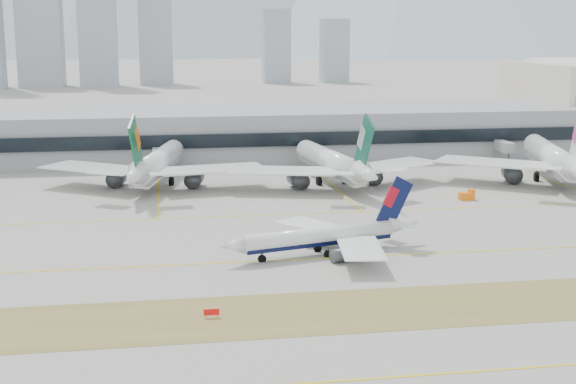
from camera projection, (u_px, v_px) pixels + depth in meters
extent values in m
plane|color=gray|center=(298.00, 252.00, 146.45)|extent=(3000.00, 3000.00, 0.00)
cube|color=olive|center=(337.00, 311.00, 115.48)|extent=(360.00, 18.00, 0.06)
cube|color=yellow|center=(303.00, 259.00, 141.60)|extent=(360.00, 0.45, 0.04)
cube|color=yellow|center=(380.00, 378.00, 93.23)|extent=(360.00, 0.45, 0.04)
cube|color=yellow|center=(275.00, 215.00, 175.46)|extent=(360.00, 0.45, 0.04)
cylinder|color=white|center=(319.00, 236.00, 143.76)|extent=(28.83, 10.55, 3.17)
cube|color=black|center=(319.00, 241.00, 143.93)|extent=(28.15, 9.94, 1.43)
cone|color=white|center=(231.00, 246.00, 137.06)|extent=(5.10, 4.21, 3.17)
cone|color=white|center=(403.00, 224.00, 150.79)|extent=(7.04, 4.73, 3.17)
cube|color=white|center=(316.00, 226.00, 153.22)|extent=(15.12, 16.80, 0.19)
cube|color=white|center=(386.00, 219.00, 153.94)|extent=(4.78, 5.26, 0.13)
cylinder|color=#3F4247|center=(315.00, 239.00, 150.29)|extent=(5.28, 3.55, 2.38)
cube|color=#3F4247|center=(315.00, 234.00, 150.10)|extent=(2.01, 0.75, 1.11)
cube|color=white|center=(361.00, 248.00, 137.49)|extent=(9.03, 16.39, 0.19)
cube|color=white|center=(410.00, 228.00, 146.57)|extent=(3.05, 4.58, 0.13)
cylinder|color=#3F4247|center=(344.00, 255.00, 139.81)|extent=(5.28, 3.55, 2.38)
cube|color=#3F4247|center=(344.00, 250.00, 139.62)|extent=(2.01, 0.75, 1.11)
cube|color=#09113E|center=(394.00, 202.00, 149.10)|extent=(7.64, 2.30, 9.93)
cube|color=#AD0B1D|center=(391.00, 197.00, 148.56)|extent=(3.51, 1.25, 4.26)
cylinder|color=#3F4247|center=(262.00, 257.00, 139.85)|extent=(0.38, 0.38, 1.90)
cylinder|color=black|center=(262.00, 259.00, 139.93)|extent=(1.52, 0.90, 1.43)
cylinder|color=#3F4247|center=(328.00, 252.00, 142.75)|extent=(0.38, 0.38, 1.90)
cylinder|color=black|center=(328.00, 254.00, 142.82)|extent=(1.52, 0.90, 1.43)
cylinder|color=#3F4247|center=(318.00, 246.00, 146.43)|extent=(0.38, 0.38, 1.90)
cylinder|color=black|center=(318.00, 248.00, 146.51)|extent=(1.52, 0.90, 1.43)
cylinder|color=white|center=(158.00, 161.00, 208.99)|extent=(14.52, 42.46, 5.59)
cube|color=slate|center=(158.00, 167.00, 209.29)|extent=(13.52, 41.46, 2.51)
cone|color=white|center=(176.00, 148.00, 232.81)|extent=(6.84, 7.50, 5.59)
cone|color=white|center=(134.00, 176.00, 183.58)|extent=(7.47, 10.37, 5.59)
cube|color=white|center=(212.00, 169.00, 202.26)|extent=(28.50, 16.60, 0.34)
cube|color=white|center=(167.00, 173.00, 184.83)|extent=(8.19, 4.85, 0.22)
cylinder|color=#3F4247|center=(194.00, 179.00, 205.88)|extent=(5.60, 7.78, 4.19)
cube|color=#3F4247|center=(194.00, 172.00, 205.54)|extent=(1.04, 2.96, 1.96)
cube|color=white|center=(94.00, 168.00, 203.91)|extent=(29.08, 25.30, 0.34)
cube|color=white|center=(105.00, 173.00, 185.62)|extent=(8.83, 7.50, 0.22)
cylinder|color=#3F4247|center=(117.00, 178.00, 206.98)|extent=(5.60, 7.78, 4.19)
cube|color=#3F4247|center=(117.00, 171.00, 206.65)|extent=(1.04, 2.96, 1.96)
cube|color=#0B502C|center=(136.00, 146.00, 185.13)|extent=(3.00, 11.52, 14.99)
cube|color=#DD5C0D|center=(137.00, 138.00, 185.96)|extent=(1.73, 5.28, 6.41)
cylinder|color=#3F4247|center=(171.00, 168.00, 225.58)|extent=(0.67, 0.67, 3.35)
cylinder|color=black|center=(171.00, 170.00, 225.72)|extent=(1.49, 2.67, 2.51)
cylinder|color=#3F4247|center=(144.00, 179.00, 208.93)|extent=(0.67, 0.67, 3.35)
cylinder|color=black|center=(144.00, 181.00, 209.06)|extent=(1.49, 2.67, 2.51)
cylinder|color=#3F4247|center=(171.00, 179.00, 208.53)|extent=(0.67, 0.67, 3.35)
cylinder|color=black|center=(171.00, 182.00, 208.67)|extent=(1.49, 2.67, 2.51)
cylinder|color=white|center=(331.00, 161.00, 209.92)|extent=(11.11, 42.37, 5.56)
cube|color=slate|center=(331.00, 166.00, 210.23)|extent=(10.17, 41.42, 2.50)
cone|color=white|center=(302.00, 148.00, 232.63)|extent=(6.36, 7.10, 5.56)
cone|color=white|center=(368.00, 175.00, 185.71)|extent=(6.75, 9.99, 5.56)
cube|color=white|center=(393.00, 165.00, 208.57)|extent=(29.22, 23.82, 0.33)
cube|color=white|center=(394.00, 170.00, 189.32)|extent=(8.78, 7.05, 0.22)
cylinder|color=#3F4247|center=(371.00, 176.00, 210.36)|extent=(5.06, 7.49, 4.17)
cube|color=#3F4247|center=(371.00, 169.00, 210.03)|extent=(0.80, 2.95, 1.94)
cube|color=white|center=(282.00, 171.00, 200.04)|extent=(28.86, 18.45, 0.33)
cube|color=white|center=(336.00, 173.00, 185.22)|extent=(8.38, 5.41, 0.22)
cylinder|color=#3F4247|center=(298.00, 180.00, 204.68)|extent=(5.06, 7.49, 4.17)
cube|color=#3F4247|center=(298.00, 173.00, 204.35)|extent=(0.80, 2.95, 1.94)
cube|color=#12523F|center=(364.00, 145.00, 187.13)|extent=(2.04, 11.58, 14.90)
cube|color=#A2A5AB|center=(362.00, 137.00, 187.91)|extent=(1.30, 5.27, 6.38)
cylinder|color=#3F4247|center=(311.00, 168.00, 225.78)|extent=(0.67, 0.67, 3.33)
cylinder|color=black|center=(311.00, 170.00, 225.91)|extent=(1.30, 2.61, 2.50)
cylinder|color=#3F4247|center=(319.00, 179.00, 208.69)|extent=(0.67, 0.67, 3.33)
cylinder|color=black|center=(319.00, 182.00, 208.83)|extent=(1.30, 2.61, 2.50)
cylinder|color=#3F4247|center=(345.00, 177.00, 210.74)|extent=(0.67, 0.67, 3.33)
cylinder|color=black|center=(345.00, 180.00, 210.88)|extent=(1.30, 2.61, 2.50)
cylinder|color=white|center=(552.00, 156.00, 214.19)|extent=(17.30, 45.72, 6.04)
cube|color=slate|center=(551.00, 162.00, 214.52)|extent=(16.20, 44.61, 2.72)
cone|color=white|center=(532.00, 143.00, 239.87)|extent=(7.60, 8.27, 6.04)
cube|color=white|center=(493.00, 163.00, 209.32)|extent=(31.21, 27.94, 0.36)
cube|color=white|center=(543.00, 168.00, 189.29)|extent=(9.52, 8.29, 0.24)
cylinder|color=#3F4247|center=(512.00, 173.00, 212.43)|extent=(6.30, 8.50, 4.53)
cube|color=#3F4247|center=(512.00, 167.00, 212.07)|extent=(1.23, 3.18, 2.11)
cylinder|color=#3F4247|center=(537.00, 163.00, 232.08)|extent=(0.72, 0.72, 3.62)
cylinder|color=black|center=(537.00, 166.00, 232.23)|extent=(1.71, 2.90, 2.72)
cylinder|color=#3F4247|center=(537.00, 174.00, 214.27)|extent=(0.72, 0.72, 3.62)
cylinder|color=black|center=(536.00, 177.00, 214.42)|extent=(1.71, 2.90, 2.72)
cylinder|color=#3F4247|center=(567.00, 175.00, 213.55)|extent=(0.72, 0.72, 3.62)
cylinder|color=black|center=(566.00, 178.00, 213.70)|extent=(1.71, 2.90, 2.72)
cube|color=gray|center=(237.00, 133.00, 256.21)|extent=(280.00, 42.00, 15.00)
cube|color=black|center=(244.00, 140.00, 235.32)|extent=(280.00, 1.20, 4.00)
cube|color=beige|center=(532.00, 102.00, 291.45)|extent=(2.00, 57.00, 27.90)
cube|color=red|center=(211.00, 312.00, 112.49)|extent=(2.20, 0.15, 0.90)
cylinder|color=orange|center=(206.00, 317.00, 112.50)|extent=(0.10, 0.10, 0.50)
cylinder|color=orange|center=(217.00, 316.00, 112.75)|extent=(0.10, 0.10, 0.50)
cube|color=orange|center=(467.00, 196.00, 190.85)|extent=(3.50, 2.00, 1.80)
cube|color=orange|center=(472.00, 191.00, 190.80)|extent=(1.20, 1.80, 1.00)
cylinder|color=black|center=(463.00, 199.00, 190.00)|extent=(0.70, 0.30, 0.70)
cylinder|color=black|center=(460.00, 198.00, 191.54)|extent=(0.70, 0.30, 0.70)
cylinder|color=black|center=(472.00, 199.00, 190.37)|extent=(0.70, 0.30, 0.70)
cylinder|color=black|center=(470.00, 198.00, 191.92)|extent=(0.70, 0.30, 0.70)
cube|color=#949DA8|center=(40.00, 29.00, 562.25)|extent=(30.00, 27.00, 80.00)
cube|color=#949DA8|center=(97.00, 7.00, 560.68)|extent=(26.00, 23.40, 110.00)
cube|color=#949DA8|center=(155.00, 36.00, 585.43)|extent=(24.00, 21.60, 70.00)
cube|color=#949DA8|center=(276.00, 46.00, 605.84)|extent=(20.00, 18.00, 55.00)
cube|color=#949DA8|center=(334.00, 51.00, 613.58)|extent=(20.00, 18.00, 48.00)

